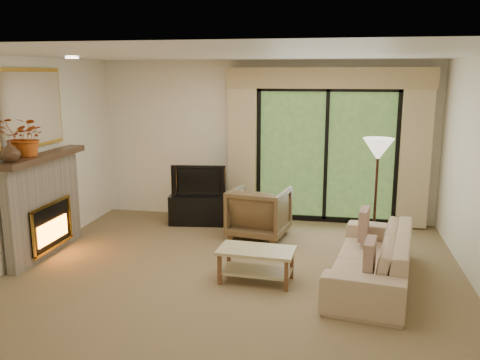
% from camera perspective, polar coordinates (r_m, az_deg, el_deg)
% --- Properties ---
extents(floor, '(5.50, 5.50, 0.00)m').
position_cam_1_polar(floor, '(6.31, -0.52, -10.39)').
color(floor, olive).
rests_on(floor, ground).
extents(ceiling, '(5.50, 5.50, 0.00)m').
position_cam_1_polar(ceiling, '(5.84, -0.57, 13.94)').
color(ceiling, silver).
rests_on(ceiling, ground).
extents(wall_back, '(5.00, 0.00, 5.00)m').
position_cam_1_polar(wall_back, '(8.37, 2.83, 4.39)').
color(wall_back, '#F5E7CC').
rests_on(wall_back, ground).
extents(wall_front, '(5.00, 0.00, 5.00)m').
position_cam_1_polar(wall_front, '(3.59, -8.43, -5.92)').
color(wall_front, '#F5E7CC').
rests_on(wall_front, ground).
extents(wall_left, '(0.00, 5.00, 5.00)m').
position_cam_1_polar(wall_left, '(7.01, -23.18, 1.97)').
color(wall_left, '#F5E7CC').
rests_on(wall_left, ground).
extents(fireplace, '(0.24, 1.70, 1.37)m').
position_cam_1_polar(fireplace, '(7.23, -21.12, -2.58)').
color(fireplace, gray).
rests_on(fireplace, floor).
extents(mirror, '(0.07, 1.45, 1.02)m').
position_cam_1_polar(mirror, '(7.08, -22.48, 7.43)').
color(mirror, gold).
rests_on(mirror, wall_left).
extents(sliding_door, '(2.26, 0.10, 2.16)m').
position_cam_1_polar(sliding_door, '(8.28, 9.64, 2.74)').
color(sliding_door, black).
rests_on(sliding_door, floor).
extents(curtain_left, '(0.45, 0.18, 2.35)m').
position_cam_1_polar(curtain_left, '(8.29, 0.26, 3.62)').
color(curtain_left, tan).
rests_on(curtain_left, floor).
extents(curtain_right, '(0.45, 0.18, 2.35)m').
position_cam_1_polar(curtain_right, '(8.24, 19.08, 2.92)').
color(curtain_right, tan).
rests_on(curtain_right, floor).
extents(cornice, '(3.20, 0.24, 0.32)m').
position_cam_1_polar(cornice, '(8.08, 9.93, 11.21)').
color(cornice, tan).
rests_on(cornice, wall_back).
extents(media_console, '(0.99, 0.54, 0.47)m').
position_cam_1_polar(media_console, '(8.25, -4.55, -3.29)').
color(media_console, black).
rests_on(media_console, floor).
extents(tv, '(0.87, 0.22, 0.50)m').
position_cam_1_polar(tv, '(8.13, -4.60, 0.03)').
color(tv, black).
rests_on(tv, media_console).
extents(armchair, '(0.93, 0.95, 0.75)m').
position_cam_1_polar(armchair, '(7.53, 2.17, -3.63)').
color(armchair, brown).
rests_on(armchair, floor).
extents(sofa, '(1.15, 2.23, 0.62)m').
position_cam_1_polar(sofa, '(6.12, 14.59, -8.38)').
color(sofa, tan).
rests_on(sofa, floor).
extents(pillow_near, '(0.16, 0.39, 0.38)m').
position_cam_1_polar(pillow_near, '(5.47, 14.35, -8.44)').
color(pillow_near, brown).
rests_on(pillow_near, sofa).
extents(pillow_far, '(0.16, 0.40, 0.39)m').
position_cam_1_polar(pillow_far, '(6.63, 13.75, -4.78)').
color(pillow_far, brown).
rests_on(pillow_far, sofa).
extents(coffee_table, '(0.91, 0.54, 0.40)m').
position_cam_1_polar(coffee_table, '(6.00, 1.83, -9.54)').
color(coffee_table, tan).
rests_on(coffee_table, floor).
extents(floor_lamp, '(0.51, 0.51, 1.54)m').
position_cam_1_polar(floor_lamp, '(7.16, 14.99, -1.59)').
color(floor_lamp, '#F4E4C6').
rests_on(floor_lamp, floor).
extents(vase, '(0.26, 0.26, 0.25)m').
position_cam_1_polar(vase, '(6.54, -24.46, 2.96)').
color(vase, '#402A1A').
rests_on(vase, fireplace).
extents(branches, '(0.45, 0.39, 0.48)m').
position_cam_1_polar(branches, '(6.86, -22.61, 4.46)').
color(branches, '#BE5117').
rests_on(branches, fireplace).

